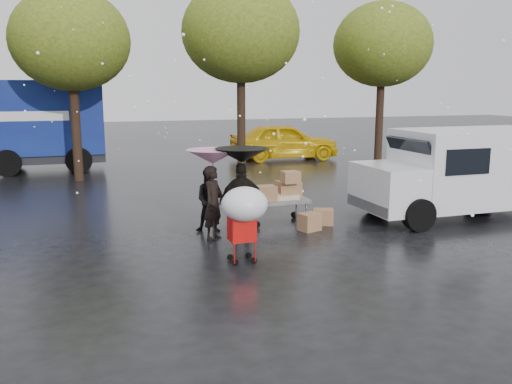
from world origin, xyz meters
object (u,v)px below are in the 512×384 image
object	(u,v)px
shopping_cart	(244,208)
white_van	(460,171)
yellow_taxi	(284,141)
person_pink	(213,203)
vendor_cart	(280,193)
person_black	(242,202)

from	to	relation	value
shopping_cart	white_van	xyz separation A→B (m)	(6.28, 1.99, 0.10)
white_van	yellow_taxi	xyz separation A→B (m)	(-0.16, 11.77, -0.32)
shopping_cart	person_pink	bearing A→B (deg)	93.31
white_van	yellow_taxi	world-z (taller)	white_van
shopping_cart	vendor_cart	bearing A→B (deg)	57.88
yellow_taxi	shopping_cart	bearing A→B (deg)	160.13
person_pink	white_van	distance (m)	6.40
white_van	yellow_taxi	distance (m)	11.78
person_black	white_van	world-z (taller)	white_van
person_pink	shopping_cart	size ratio (longest dim) A/B	1.08
shopping_cart	yellow_taxi	world-z (taller)	yellow_taxi
vendor_cart	white_van	world-z (taller)	white_van
person_black	vendor_cart	size ratio (longest dim) A/B	1.10
vendor_cart	yellow_taxi	size ratio (longest dim) A/B	0.31
person_pink	shopping_cart	distance (m)	1.91
person_pink	vendor_cart	bearing A→B (deg)	-21.82
person_black	vendor_cart	bearing A→B (deg)	-125.68
person_pink	vendor_cart	world-z (taller)	person_pink
white_van	yellow_taxi	bearing A→B (deg)	90.78
yellow_taxi	vendor_cart	bearing A→B (deg)	162.38
person_pink	white_van	xyz separation A→B (m)	(6.39, 0.11, 0.37)
white_van	shopping_cart	bearing A→B (deg)	-162.43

